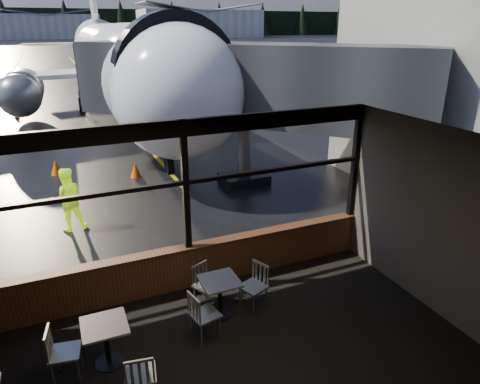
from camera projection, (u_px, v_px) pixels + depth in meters
ground_plane at (53, 46)px, 111.48m from camera, size 520.00×520.00×0.00m
ceiling at (253, 167)px, 5.11m from camera, size 8.00×6.00×0.04m
wall_right at (466, 236)px, 7.23m from camera, size 0.04×6.00×3.50m
window_sill at (190, 267)px, 8.78m from camera, size 8.00×0.28×0.90m
window_header at (183, 128)px, 7.72m from camera, size 8.00×0.18×0.30m
mullion_centre at (186, 187)px, 8.14m from camera, size 0.12×0.12×2.60m
mullion_right at (355, 163)px, 9.61m from camera, size 0.12×0.12×2.60m
window_transom at (185, 182)px, 8.11m from camera, size 8.00×0.10×0.08m
airliner at (114, 11)px, 24.73m from camera, size 33.07×39.22×11.67m
jet_bridge at (242, 110)px, 14.08m from camera, size 9.27×11.33×4.94m
cafe_table_near at (220, 297)px, 7.92m from camera, size 0.68×0.68×0.75m
cafe_table_mid at (107, 344)px, 6.75m from camera, size 0.69×0.69×0.76m
chair_near_e at (253, 287)px, 8.07m from camera, size 0.66×0.66×0.93m
chair_near_w at (205, 315)px, 7.28m from camera, size 0.61×0.61×0.95m
chair_near_n at (207, 286)px, 8.15m from camera, size 0.63×0.63×0.87m
chair_mid_s at (141, 375)px, 6.06m from camera, size 0.57×0.57×0.91m
chair_mid_w at (65, 353)px, 6.45m from camera, size 0.58×0.58×0.92m
ground_crew at (67, 200)px, 11.12m from camera, size 0.89×0.73×1.70m
cone_nose at (135, 170)px, 15.24m from camera, size 0.39×0.39×0.54m
cone_wing at (17, 115)px, 24.87m from camera, size 0.32×0.32×0.44m
terminal_annex at (463, 95)px, 13.69m from camera, size 5.00×7.00×6.00m
hangar_mid at (47, 25)px, 165.19m from camera, size 38.00×15.00×10.00m
hangar_right at (200, 23)px, 181.07m from camera, size 50.00×20.00×12.00m
fuel_tank_c at (19, 31)px, 159.66m from camera, size 8.00×8.00×6.00m
treeline at (46, 23)px, 186.19m from camera, size 360.00×3.00×12.00m
cone_extra at (56, 167)px, 15.49m from camera, size 0.40×0.40×0.55m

